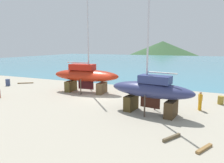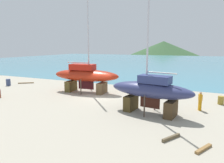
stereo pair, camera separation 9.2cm
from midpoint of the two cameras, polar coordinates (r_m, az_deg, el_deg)
The scene contains 11 objects.
ground_plane at distance 19.07m, azimuth -10.51°, elevation -7.55°, with size 50.14×50.14×0.00m, color #A49C89.
sea_water at distance 77.87m, azimuth 16.51°, elevation 5.23°, with size 153.40×99.03×0.01m, color teal.
headland_hill at distance 197.64m, azimuth 13.90°, elevation 7.85°, with size 95.61×95.61×19.65m, color #30512E.
sailboat_small_center at distance 17.54m, azimuth 10.69°, elevation -2.43°, with size 7.33×3.06×11.88m.
sailboat_large_starboard at distance 25.44m, azimuth -7.15°, elevation 1.68°, with size 8.55×3.23×13.82m.
worker at distance 19.89m, azimuth 23.15°, elevation -4.88°, with size 0.36×0.49×1.67m.
barrel_ochre at distance 22.89m, azimuth 27.79°, elevation -4.57°, with size 0.55×0.55×0.81m, color olive.
barrel_rust_far at distance 33.19m, azimuth -26.49°, elevation -0.20°, with size 0.60×0.60×0.95m, color #37456B.
timber_short_cross at distance 34.06m, azimuth -22.46°, elevation -0.37°, with size 2.24×0.20×0.13m, color brown.
timber_short_skew at distance 12.95m, azimuth 24.00°, elevation -16.50°, with size 1.49×0.20×0.15m, color olive.
timber_long_fore at distance 13.61m, azimuth 16.08°, elevation -14.60°, with size 1.54×0.15×0.20m, color brown.
Camera 2 is at (10.54, -19.88, 5.62)m, focal length 33.33 mm.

